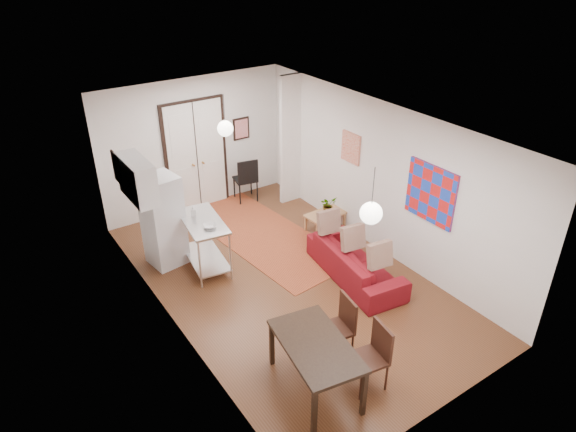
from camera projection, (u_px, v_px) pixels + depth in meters
floor at (285, 279)px, 9.19m from camera, size 7.00×7.00×0.00m
ceiling at (285, 124)px, 7.79m from camera, size 4.20×7.00×0.02m
wall_back at (194, 145)px, 11.02m from camera, size 4.20×0.02×2.90m
wall_front at (453, 325)px, 5.95m from camera, size 4.20×0.02×2.90m
wall_left at (166, 246)px, 7.45m from camera, size 0.02×7.00×2.90m
wall_right at (379, 178)px, 9.52m from camera, size 0.02×7.00×2.90m
double_doors at (196, 156)px, 11.11m from camera, size 1.44×0.06×2.50m
stub_partition at (290, 141)px, 11.25m from camera, size 0.50×0.10×2.90m
wall_cabinet at (137, 179)px, 8.41m from camera, size 0.35×1.00×0.70m
painting_popart at (431, 194)px, 8.51m from camera, size 0.05×1.00×1.00m
painting_abstract at (351, 148)px, 9.92m from camera, size 0.05×0.50×0.60m
poster_back at (241, 129)px, 11.50m from camera, size 0.40×0.03×0.50m
print_left at (118, 168)px, 8.68m from camera, size 0.03×0.44×0.54m
pendant_back at (225, 128)px, 9.55m from camera, size 0.30×0.30×0.80m
pendant_front at (371, 213)px, 6.65m from camera, size 0.30×0.30×0.80m
kilim_rug at (257, 232)px, 10.65m from camera, size 2.03×4.45×0.01m
sofa at (355, 262)px, 9.11m from camera, size 2.23×1.12×0.62m
coffee_table at (325, 216)px, 10.61m from camera, size 0.85×0.50×0.37m
potted_plant at (328, 205)px, 10.53m from camera, size 0.30×0.34×0.36m
kitchen_counter at (204, 236)px, 9.25m from camera, size 0.81×1.35×0.98m
bowl at (210, 226)px, 8.86m from camera, size 0.29×0.29×0.06m
soap_bottle at (193, 211)px, 9.19m from camera, size 0.12×0.12×0.20m
fridge at (163, 221)px, 9.28m from camera, size 0.70×0.70×1.74m
dining_table at (316, 349)px, 6.67m from camera, size 1.02×1.52×0.78m
dining_chair_near at (330, 321)px, 7.36m from camera, size 0.53×0.69×0.96m
dining_chair_far at (363, 350)px, 6.85m from camera, size 0.53×0.69×0.96m
black_side_chair at (243, 174)px, 11.75m from camera, size 0.56×0.56×1.04m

